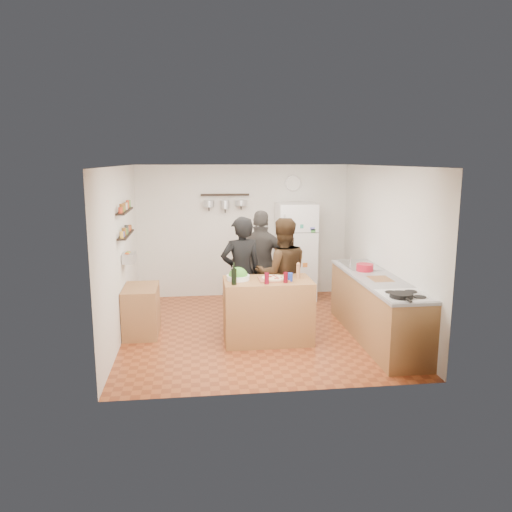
{
  "coord_description": "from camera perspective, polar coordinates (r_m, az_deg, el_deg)",
  "views": [
    {
      "loc": [
        -0.9,
        -7.29,
        2.6
      ],
      "look_at": [
        0.0,
        0.1,
        1.15
      ],
      "focal_mm": 35.0,
      "sensor_mm": 36.0,
      "label": 1
    }
  ],
  "objects": [
    {
      "name": "stove_top",
      "position": [
        6.57,
        16.69,
        -4.36
      ],
      "size": [
        0.6,
        0.62,
        0.02
      ],
      "primitive_type": "cube",
      "color": "white",
      "rests_on": "counter_run"
    },
    {
      "name": "wall_clock",
      "position": [
        9.56,
        4.27,
        8.29
      ],
      "size": [
        0.3,
        0.03,
        0.3
      ],
      "primitive_type": "cylinder",
      "rotation": [
        1.57,
        0.0,
        0.0
      ],
      "color": "silver",
      "rests_on": "back_wall"
    },
    {
      "name": "wine_glass_far",
      "position": [
        6.93,
        3.4,
        -2.46
      ],
      "size": [
        0.06,
        0.06,
        0.15
      ],
      "primitive_type": "cylinder",
      "color": "#520711",
      "rests_on": "prep_island"
    },
    {
      "name": "person_left",
      "position": [
        7.66,
        -1.7,
        -1.98
      ],
      "size": [
        0.71,
        0.53,
        1.75
      ],
      "primitive_type": "imported",
      "rotation": [
        0.0,
        0.0,
        3.33
      ],
      "color": "black",
      "rests_on": "floor"
    },
    {
      "name": "person_back",
      "position": [
        8.21,
        0.67,
        -0.98
      ],
      "size": [
        1.13,
        0.71,
        1.79
      ],
      "primitive_type": "imported",
      "rotation": [
        0.0,
        0.0,
        2.86
      ],
      "color": "#2F2B29",
      "rests_on": "floor"
    },
    {
      "name": "counter_run",
      "position": [
        7.54,
        13.62,
        -5.87
      ],
      "size": [
        0.63,
        2.63,
        0.9
      ],
      "primitive_type": "cube",
      "color": "#9E7042",
      "rests_on": "floor"
    },
    {
      "name": "wine_bottle",
      "position": [
        6.82,
        -2.54,
        -2.39
      ],
      "size": [
        0.07,
        0.07,
        0.22
      ],
      "primitive_type": "cylinder",
      "color": "black",
      "rests_on": "prep_island"
    },
    {
      "name": "pizza",
      "position": [
        7.09,
        2.02,
        -2.52
      ],
      "size": [
        0.34,
        0.34,
        0.02
      ],
      "primitive_type": "cylinder",
      "color": "#CAB585",
      "rests_on": "pizza_board"
    },
    {
      "name": "room_shell",
      "position": [
        7.85,
        -0.25,
        1.11
      ],
      "size": [
        4.2,
        4.2,
        4.2
      ],
      "color": "brown",
      "rests_on": "ground"
    },
    {
      "name": "skillet",
      "position": [
        6.42,
        16.27,
        -4.33
      ],
      "size": [
        0.29,
        0.29,
        0.05
      ],
      "primitive_type": "cylinder",
      "color": "black",
      "rests_on": "stove_top"
    },
    {
      "name": "salt_canister",
      "position": [
        7.03,
        3.93,
        -2.42
      ],
      "size": [
        0.07,
        0.07,
        0.12
      ],
      "primitive_type": "cylinder",
      "color": "navy",
      "rests_on": "prep_island"
    },
    {
      "name": "pepper_mill",
      "position": [
        7.21,
        4.85,
        -1.82
      ],
      "size": [
        0.06,
        0.06,
        0.18
      ],
      "primitive_type": "cylinder",
      "color": "#9D6642",
      "rests_on": "prep_island"
    },
    {
      "name": "cutting_board",
      "position": [
        7.34,
        14.01,
        -2.62
      ],
      "size": [
        0.3,
        0.4,
        0.02
      ],
      "primitive_type": "cube",
      "color": "brown",
      "rests_on": "counter_run"
    },
    {
      "name": "fridge",
      "position": [
        9.38,
        4.55,
        0.54
      ],
      "size": [
        0.7,
        0.68,
        1.8
      ],
      "primitive_type": "cube",
      "color": "white",
      "rests_on": "floor"
    },
    {
      "name": "wine_glass_near",
      "position": [
        6.85,
        1.24,
        -2.58
      ],
      "size": [
        0.06,
        0.06,
        0.16
      ],
      "primitive_type": "cylinder",
      "color": "#5B0718",
      "rests_on": "prep_island"
    },
    {
      "name": "produce_basket",
      "position": [
        7.7,
        -14.28,
        -0.18
      ],
      "size": [
        0.18,
        0.35,
        0.14
      ],
      "primitive_type": "cube",
      "color": "silver",
      "rests_on": "left_wall"
    },
    {
      "name": "pot_rack",
      "position": [
        9.33,
        -3.57,
        7.0
      ],
      "size": [
        0.9,
        0.04,
        0.04
      ],
      "primitive_type": "cube",
      "color": "black",
      "rests_on": "back_wall"
    },
    {
      "name": "spice_shelf_lower",
      "position": [
        7.64,
        -14.63,
        2.39
      ],
      "size": [
        0.12,
        1.0,
        0.02
      ],
      "primitive_type": "cube",
      "color": "black",
      "rests_on": "left_wall"
    },
    {
      "name": "sink",
      "position": [
        8.2,
        11.71,
        -1.08
      ],
      "size": [
        0.5,
        0.8,
        0.03
      ],
      "primitive_type": "cube",
      "color": "silver",
      "rests_on": "counter_run"
    },
    {
      "name": "side_table",
      "position": [
        7.72,
        -12.96,
        -6.1
      ],
      "size": [
        0.5,
        0.8,
        0.73
      ],
      "primitive_type": "cube",
      "color": "#9A6E40",
      "rests_on": "floor"
    },
    {
      "name": "person_center",
      "position": [
        7.68,
        3.0,
        -2.05
      ],
      "size": [
        0.86,
        0.68,
        1.73
      ],
      "primitive_type": "imported",
      "rotation": [
        0.0,
        0.0,
        3.17
      ],
      "color": "black",
      "rests_on": "floor"
    },
    {
      "name": "salad_bowl",
      "position": [
        7.1,
        -2.06,
        -2.48
      ],
      "size": [
        0.33,
        0.33,
        0.07
      ],
      "primitive_type": "cylinder",
      "color": "silver",
      "rests_on": "prep_island"
    },
    {
      "name": "pizza_board",
      "position": [
        7.1,
        2.02,
        -2.67
      ],
      "size": [
        0.42,
        0.34,
        0.02
      ],
      "primitive_type": "cube",
      "color": "brown",
      "rests_on": "prep_island"
    },
    {
      "name": "spice_shelf_upper",
      "position": [
        7.6,
        -14.75,
        5.0
      ],
      "size": [
        0.12,
        1.0,
        0.02
      ],
      "primitive_type": "cube",
      "color": "black",
      "rests_on": "left_wall"
    },
    {
      "name": "prep_island",
      "position": [
        7.23,
        1.34,
        -6.24
      ],
      "size": [
        1.25,
        0.72,
        0.91
      ],
      "primitive_type": "cube",
      "color": "olive",
      "rests_on": "floor"
    },
    {
      "name": "red_bowl",
      "position": [
        7.79,
        12.33,
        -1.28
      ],
      "size": [
        0.26,
        0.26,
        0.11
      ],
      "primitive_type": "cylinder",
      "color": "#B21428",
      "rests_on": "counter_run"
    }
  ]
}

